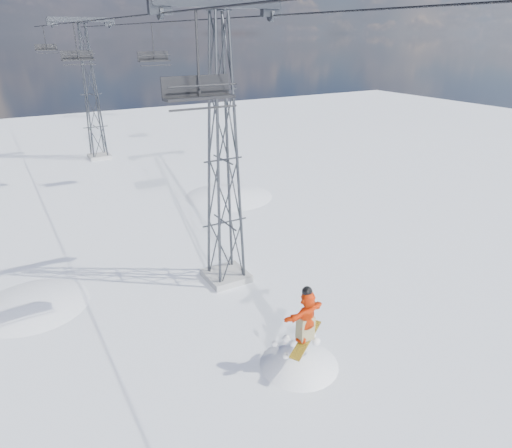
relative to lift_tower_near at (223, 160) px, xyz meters
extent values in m
plane|color=white|center=(-0.80, -8.00, -5.47)|extent=(120.00, 120.00, 0.00)
sphere|color=white|center=(-7.80, 2.00, -13.12)|extent=(16.00, 16.00, 16.00)
sphere|color=white|center=(5.20, 10.00, -14.97)|extent=(20.00, 20.00, 20.00)
cube|color=#999999|center=(0.00, 0.00, -5.32)|extent=(1.80, 1.80, 0.30)
cube|color=#2F3237|center=(0.00, 0.00, 5.78)|extent=(5.00, 0.35, 0.35)
cube|color=#2F3237|center=(-2.20, 0.00, 5.58)|extent=(0.80, 0.25, 0.50)
cube|color=#2F3237|center=(2.20, 0.00, 5.58)|extent=(0.80, 0.25, 0.50)
cube|color=#999999|center=(0.00, 25.00, -5.32)|extent=(1.80, 1.80, 0.30)
cube|color=#2F3237|center=(0.00, 25.00, 5.78)|extent=(5.00, 0.35, 0.35)
cube|color=#2F3237|center=(-2.20, 25.00, 5.58)|extent=(0.80, 0.25, 0.50)
cube|color=#2F3237|center=(2.20, 25.00, 5.58)|extent=(0.80, 0.25, 0.50)
cylinder|color=black|center=(-2.20, 11.50, 5.38)|extent=(0.06, 51.00, 0.06)
cylinder|color=black|center=(2.20, 11.50, 5.38)|extent=(0.06, 51.00, 0.06)
sphere|color=white|center=(-0.51, -6.39, -7.22)|extent=(4.40, 4.40, 4.40)
cube|color=gold|center=(-0.51, -6.69, -4.25)|extent=(1.71, 1.21, 0.38)
imported|color=#F8400B|center=(-0.51, -6.69, -3.36)|extent=(1.68, 0.79, 1.74)
cube|color=#908559|center=(-0.51, -6.69, -3.83)|extent=(0.55, 0.45, 0.80)
sphere|color=black|center=(-0.51, -6.69, -2.51)|extent=(0.33, 0.33, 0.33)
cylinder|color=black|center=(-2.20, -3.02, 4.16)|extent=(0.09, 0.09, 2.44)
cube|color=black|center=(-2.20, -3.02, 2.94)|extent=(2.22, 0.50, 0.09)
cube|color=black|center=(-2.20, -2.77, 3.27)|extent=(2.22, 0.07, 0.61)
cylinder|color=black|center=(-2.20, -3.30, 2.66)|extent=(2.22, 0.07, 0.07)
cylinder|color=black|center=(-2.20, -3.35, 3.33)|extent=(2.22, 0.06, 0.06)
cylinder|color=black|center=(2.20, 14.30, 4.24)|extent=(0.08, 0.08, 2.28)
cube|color=black|center=(2.20, 14.30, 3.10)|extent=(2.07, 0.47, 0.08)
cube|color=black|center=(2.20, 14.53, 3.41)|extent=(2.07, 0.06, 0.57)
cylinder|color=black|center=(2.20, 14.05, 2.84)|extent=(2.07, 0.06, 0.06)
cylinder|color=black|center=(2.20, 13.99, 3.46)|extent=(2.07, 0.05, 0.05)
cylinder|color=black|center=(-2.20, 16.13, 4.28)|extent=(0.08, 0.08, 2.20)
cube|color=black|center=(-2.20, 16.13, 3.18)|extent=(2.00, 0.45, 0.08)
cube|color=black|center=(-2.20, 16.35, 3.48)|extent=(2.00, 0.06, 0.55)
cylinder|color=black|center=(-2.20, 15.88, 2.93)|extent=(2.00, 0.06, 0.06)
cylinder|color=black|center=(-2.20, 15.83, 3.53)|extent=(2.00, 0.05, 0.05)
cylinder|color=black|center=(-2.20, 30.74, 4.38)|extent=(0.07, 0.07, 2.01)
cube|color=black|center=(-2.20, 30.74, 3.37)|extent=(1.83, 0.41, 0.07)
cube|color=black|center=(-2.20, 30.94, 3.65)|extent=(1.83, 0.05, 0.50)
cylinder|color=black|center=(-2.20, 30.51, 3.14)|extent=(1.83, 0.05, 0.05)
cylinder|color=black|center=(-2.20, 30.47, 3.69)|extent=(1.83, 0.05, 0.05)
camera|label=1|loc=(-7.91, -16.26, 4.75)|focal=32.00mm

